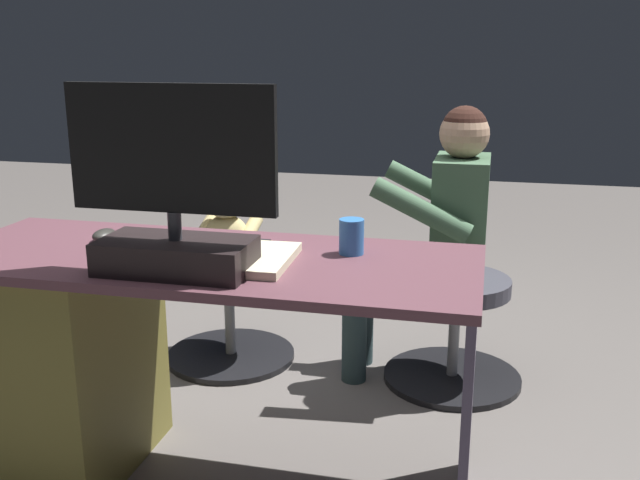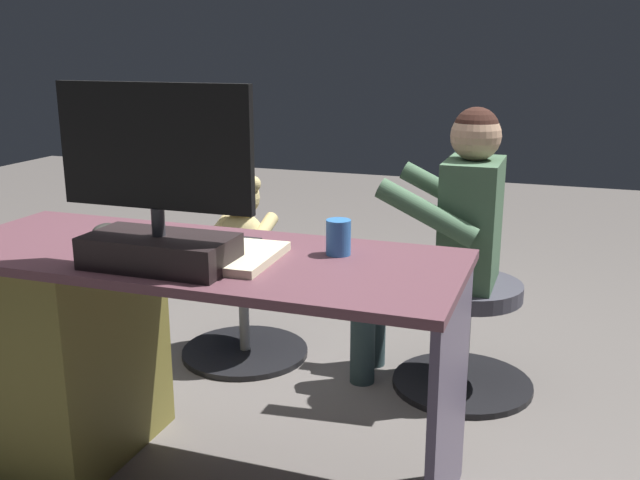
# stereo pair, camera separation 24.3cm
# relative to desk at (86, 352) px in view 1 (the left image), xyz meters

# --- Properties ---
(ground_plane) EXTENTS (10.00, 10.00, 0.00)m
(ground_plane) POSITION_rel_desk_xyz_m (-0.41, -0.44, -0.39)
(ground_plane) COLOR #645E59
(desk) EXTENTS (1.55, 0.60, 0.73)m
(desk) POSITION_rel_desk_xyz_m (0.00, 0.00, 0.00)
(desk) COLOR brown
(desk) RESTS_ON ground_plane
(monitor) EXTENTS (0.56, 0.21, 0.49)m
(monitor) POSITION_rel_desk_xyz_m (-0.39, 0.15, 0.50)
(monitor) COLOR black
(monitor) RESTS_ON desk
(keyboard) EXTENTS (0.42, 0.14, 0.02)m
(keyboard) POSITION_rel_desk_xyz_m (-0.35, -0.08, 0.35)
(keyboard) COLOR #242224
(keyboard) RESTS_ON desk
(computer_mouse) EXTENTS (0.06, 0.10, 0.04)m
(computer_mouse) POSITION_rel_desk_xyz_m (-0.05, -0.08, 0.36)
(computer_mouse) COLOR #2B2B26
(computer_mouse) RESTS_ON desk
(cup) EXTENTS (0.07, 0.07, 0.10)m
(cup) POSITION_rel_desk_xyz_m (-0.81, -0.12, 0.39)
(cup) COLOR #3372BF
(cup) RESTS_ON desk
(tv_remote) EXTENTS (0.05, 0.15, 0.02)m
(tv_remote) POSITION_rel_desk_xyz_m (-0.16, -0.04, 0.35)
(tv_remote) COLOR black
(tv_remote) RESTS_ON desk
(notebook_binder) EXTENTS (0.23, 0.31, 0.02)m
(notebook_binder) POSITION_rel_desk_xyz_m (-0.56, 0.03, 0.35)
(notebook_binder) COLOR beige
(notebook_binder) RESTS_ON desk
(office_chair_teddy) EXTENTS (0.55, 0.55, 0.43)m
(office_chair_teddy) POSITION_rel_desk_xyz_m (-0.14, -0.88, -0.15)
(office_chair_teddy) COLOR black
(office_chair_teddy) RESTS_ON ground_plane
(teddy_bear) EXTENTS (0.25, 0.25, 0.36)m
(teddy_bear) POSITION_rel_desk_xyz_m (-0.14, -0.89, 0.21)
(teddy_bear) COLOR #D2BC7A
(teddy_bear) RESTS_ON office_chair_teddy
(visitor_chair) EXTENTS (0.55, 0.55, 0.43)m
(visitor_chair) POSITION_rel_desk_xyz_m (-1.09, -0.88, -0.15)
(visitor_chair) COLOR black
(visitor_chair) RESTS_ON ground_plane
(person) EXTENTS (0.54, 0.47, 1.10)m
(person) POSITION_rel_desk_xyz_m (-1.00, -0.88, 0.25)
(person) COLOR #47694C
(person) RESTS_ON ground_plane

